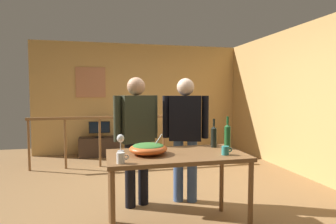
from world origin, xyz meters
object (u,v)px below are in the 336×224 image
serving_table (176,161)px  salad_bowl (148,148)px  wine_bottle_dark (214,136)px  mug_white (121,158)px  framed_picture (91,82)px  person_standing_right (185,129)px  stair_railing (142,132)px  flat_screen_tv (100,128)px  tv_console (100,147)px  wine_glass (121,139)px  person_standing_left (136,131)px  wine_bottle_green (227,136)px  mug_teal (226,150)px

serving_table → salad_bowl: (-0.28, 0.02, 0.14)m
wine_bottle_dark → mug_white: size_ratio=3.00×
framed_picture → person_standing_right: (1.30, -3.24, -0.71)m
salad_bowl → wine_bottle_dark: bearing=13.8°
framed_picture → person_standing_right: 3.56m
stair_railing → salad_bowl: (-0.31, -2.73, 0.22)m
flat_screen_tv → serving_table: (0.80, -3.65, 0.08)m
framed_picture → serving_table: size_ratio=0.50×
tv_console → wine_glass: size_ratio=4.99×
mug_white → person_standing_left: bearing=75.8°
stair_railing → tv_console: stair_railing is taller
stair_railing → salad_bowl: 2.76m
framed_picture → tv_console: framed_picture is taller
framed_picture → wine_bottle_green: 4.25m
flat_screen_tv → person_standing_left: bearing=-80.6°
flat_screen_tv → serving_table: serving_table is taller
tv_console → wine_glass: wine_glass is taller
wine_glass → mug_white: (-0.03, -0.50, -0.08)m
mug_white → flat_screen_tv: bearing=93.3°
framed_picture → flat_screen_tv: bearing=-60.1°
salad_bowl → tv_console: bearing=98.0°
flat_screen_tv → mug_teal: size_ratio=4.21×
serving_table → wine_glass: bearing=157.3°
salad_bowl → mug_teal: (0.74, -0.20, -0.02)m
stair_railing → person_standing_right: bearing=-81.9°
flat_screen_tv → mug_white: bearing=-86.7°
mug_teal → framed_picture: bearing=109.1°
framed_picture → stair_railing: bearing=-50.4°
flat_screen_tv → wine_bottle_dark: 3.69m
flat_screen_tv → tv_console: bearing=90.0°
mug_white → person_standing_right: bearing=48.6°
mug_teal → wine_bottle_dark: bearing=84.4°
mug_teal → person_standing_left: (-0.77, 0.91, 0.10)m
wine_bottle_green → wine_bottle_dark: (-0.11, 0.12, -0.02)m
wine_bottle_dark → serving_table: bearing=-156.7°
framed_picture → wine_bottle_green: framed_picture is taller
wine_glass → mug_white: wine_glass is taller
wine_bottle_green → wine_bottle_dark: bearing=132.6°
salad_bowl → mug_teal: 0.77m
wine_bottle_dark → salad_bowl: bearing=-166.2°
wine_bottle_dark → person_standing_left: person_standing_left is taller
flat_screen_tv → salad_bowl: size_ratio=1.21×
framed_picture → wine_glass: size_ratio=3.83×
framed_picture → person_standing_right: framed_picture is taller
salad_bowl → wine_bottle_green: (0.89, 0.07, 0.08)m
salad_bowl → person_standing_left: bearing=92.8°
tv_console → wine_bottle_dark: wine_bottle_dark is taller
wine_glass → person_standing_right: size_ratio=0.11×
flat_screen_tv → person_standing_right: person_standing_right is taller
tv_console → person_standing_left: person_standing_left is taller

